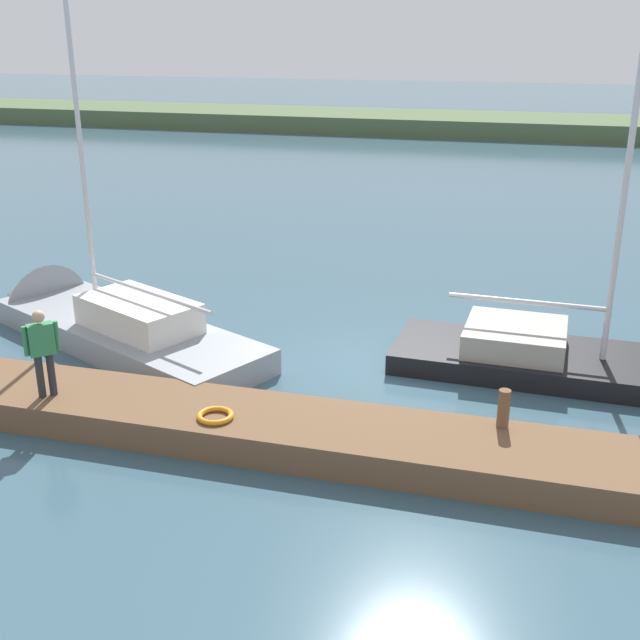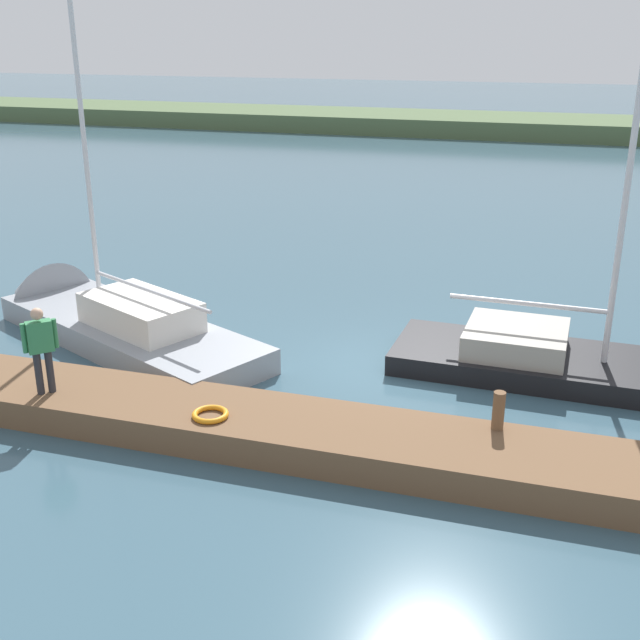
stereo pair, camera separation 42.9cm
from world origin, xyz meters
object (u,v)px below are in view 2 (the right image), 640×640
sailboat_far_right (92,320)px  person_on_dock (41,345)px  mooring_post_far (498,411)px  life_ring_buoy (210,414)px

sailboat_far_right → person_on_dock: 5.17m
mooring_post_far → sailboat_far_right: bearing=-18.9°
mooring_post_far → sailboat_far_right: sailboat_far_right is taller
mooring_post_far → person_on_dock: person_on_dock is taller
mooring_post_far → person_on_dock: size_ratio=0.41×
life_ring_buoy → sailboat_far_right: sailboat_far_right is taller
sailboat_far_right → person_on_dock: sailboat_far_right is taller
life_ring_buoy → person_on_dock: (3.40, -0.01, 0.94)m
mooring_post_far → person_on_dock: (8.33, 1.05, 0.64)m
life_ring_buoy → sailboat_far_right: 7.07m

